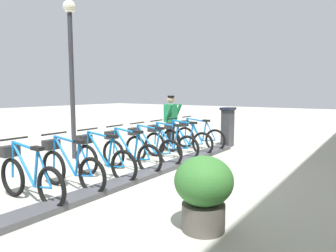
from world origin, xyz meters
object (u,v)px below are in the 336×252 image
Objects in this scene: bike_docked_3 at (150,147)px; bike_docked_6 at (69,166)px; bike_docked_1 at (184,139)px; bike_docked_7 at (28,176)px; planter_bush at (204,189)px; bike_docked_2 at (168,142)px; bike_docked_5 at (102,158)px; bike_docked_0 at (198,136)px; lamp_post at (71,57)px; payment_kiosk at (228,126)px; worker_near_rack at (171,119)px; bike_docked_4 at (128,152)px.

bike_docked_3 and bike_docked_6 have the same top height.
bike_docked_1 and bike_docked_7 have the same top height.
bike_docked_1 reaches higher than planter_bush.
bike_docked_2 is 0.80m from bike_docked_3.
bike_docked_5 is 0.80m from bike_docked_6.
bike_docked_3 is at bearing 90.00° from bike_docked_0.
payment_kiosk is at bearing -123.36° from lamp_post.
bike_docked_6 is (0.00, 3.98, 0.00)m from bike_docked_1.
bike_docked_6 is 3.51m from lamp_post.
bike_docked_2 is at bearing 77.36° from payment_kiosk.
bike_docked_2 is at bearing -144.83° from lamp_post.
planter_bush is (-3.76, 4.76, -0.37)m from worker_near_rack.
bike_docked_0 and bike_docked_7 have the same top height.
bike_docked_4 is 1.77× the size of planter_bush.
bike_docked_1 is 1.00× the size of bike_docked_5.
bike_docked_4 is 3.28m from planter_bush.
payment_kiosk reaches higher than bike_docked_6.
bike_docked_3 is 3.19m from bike_docked_7.
bike_docked_4 is at bearing -90.00° from bike_docked_7.
planter_bush is at bearing 128.29° from worker_near_rack.
bike_docked_1 is (0.57, 1.75, -0.24)m from payment_kiosk.
payment_kiosk is 6.24m from planter_bush.
bike_docked_2 is 1.00× the size of bike_docked_4.
bike_docked_0 and bike_docked_1 have the same top height.
lamp_post is at bearing -24.34° from bike_docked_5.
worker_near_rack is (0.94, -2.29, 0.48)m from bike_docked_3.
bike_docked_4 is 0.80m from bike_docked_5.
bike_docked_2 is (0.57, 2.55, -0.24)m from payment_kiosk.
bike_docked_1 is at bearing -90.00° from bike_docked_3.
bike_docked_3 is 0.80m from bike_docked_4.
lamp_post is 5.62m from planter_bush.
worker_near_rack is at bearing -57.72° from bike_docked_2.
bike_docked_6 is at bearing 90.00° from bike_docked_5.
bike_docked_0 is at bearing -90.00° from bike_docked_5.
bike_docked_3 is at bearing 90.00° from bike_docked_1.
bike_docked_2 is 1.00× the size of bike_docked_6.
bike_docked_0 is 1.00× the size of bike_docked_6.
planter_bush is (-2.81, 4.06, 0.11)m from bike_docked_1.
bike_docked_1 is 1.77× the size of planter_bush.
bike_docked_3 is 1.59m from bike_docked_5.
bike_docked_5 is at bearing 90.00° from bike_docked_0.
bike_docked_1 is 1.00× the size of bike_docked_7.
bike_docked_5 is (0.57, 4.94, -0.24)m from payment_kiosk.
bike_docked_7 is (0.00, 5.58, 0.00)m from bike_docked_0.
bike_docked_7 is 1.04× the size of worker_near_rack.
bike_docked_3 is 1.00× the size of bike_docked_4.
bike_docked_0 is 5.62m from planter_bush.
payment_kiosk reaches higher than planter_bush.
payment_kiosk is at bearing -95.69° from bike_docked_6.
bike_docked_6 is at bearing 90.00° from bike_docked_0.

